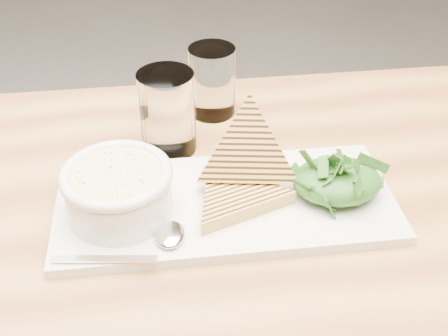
{
  "coord_description": "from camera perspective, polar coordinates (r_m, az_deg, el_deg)",
  "views": [
    {
      "loc": [
        0.12,
        -0.65,
        1.23
      ],
      "look_at": [
        0.19,
        -0.08,
        0.8
      ],
      "focal_mm": 45.0,
      "sensor_mm": 36.0,
      "label": 1
    }
  ],
  "objects": [
    {
      "name": "salad_base",
      "position": [
        0.73,
        11.41,
        -1.27
      ],
      "size": [
        0.11,
        0.09,
        0.04
      ],
      "primitive_type": "ellipsoid",
      "color": "#0F3A0C",
      "rests_on": "platter"
    },
    {
      "name": "sandwich_lean",
      "position": [
        0.71,
        2.49,
        1.55
      ],
      "size": [
        0.17,
        0.17,
        0.17
      ],
      "primitive_type": null,
      "rotation": [
        1.0,
        0.0,
        -0.15
      ],
      "color": "gold",
      "rests_on": "sandwich_flat"
    },
    {
      "name": "soup_bowl",
      "position": [
        0.7,
        -10.6,
        -2.74
      ],
      "size": [
        0.13,
        0.13,
        0.05
      ],
      "primitive_type": "cylinder",
      "color": "white",
      "rests_on": "platter"
    },
    {
      "name": "arugula_pile",
      "position": [
        0.72,
        11.46,
        -0.96
      ],
      "size": [
        0.11,
        0.1,
        0.05
      ],
      "primitive_type": null,
      "color": "#3A7029",
      "rests_on": "platter"
    },
    {
      "name": "table_leg_br",
      "position": [
        1.35,
        21.29,
        -6.56
      ],
      "size": [
        0.06,
        0.06,
        0.71
      ],
      "primitive_type": "cylinder",
      "color": "#AD7F42",
      "rests_on": "ground"
    },
    {
      "name": "spoon_bowl",
      "position": [
        0.66,
        -5.5,
        -6.72
      ],
      "size": [
        0.04,
        0.05,
        0.01
      ],
      "primitive_type": "ellipsoid",
      "rotation": [
        0.0,
        0.0,
        -0.12
      ],
      "color": "silver",
      "rests_on": "platter"
    },
    {
      "name": "platter",
      "position": [
        0.72,
        0.19,
        -3.65
      ],
      "size": [
        0.43,
        0.2,
        0.01
      ],
      "primitive_type": "cube",
      "rotation": [
        0.0,
        0.0,
        0.01
      ],
      "color": "white",
      "rests_on": "table_top"
    },
    {
      "name": "glass_far",
      "position": [
        0.89,
        -1.22,
        8.81
      ],
      "size": [
        0.07,
        0.07,
        0.11
      ],
      "primitive_type": "cylinder",
      "color": "white",
      "rests_on": "table_top"
    },
    {
      "name": "soup",
      "position": [
        0.68,
        -10.89,
        -0.76
      ],
      "size": [
        0.11,
        0.11,
        0.01
      ],
      "primitive_type": "cylinder",
      "color": "beige",
      "rests_on": "soup_bowl"
    },
    {
      "name": "spoon_handle",
      "position": [
        0.65,
        -12.1,
        -9.02
      ],
      "size": [
        0.12,
        0.02,
        0.0
      ],
      "primitive_type": "cube",
      "rotation": [
        0.0,
        0.0,
        -0.12
      ],
      "color": "silver",
      "rests_on": "platter"
    },
    {
      "name": "glass_near",
      "position": [
        0.81,
        -5.76,
        5.63
      ],
      "size": [
        0.08,
        0.08,
        0.12
      ],
      "primitive_type": "cylinder",
      "color": "white",
      "rests_on": "table_top"
    },
    {
      "name": "table_top",
      "position": [
        0.69,
        -3.27,
        -9.48
      ],
      "size": [
        1.25,
        0.84,
        0.04
      ],
      "primitive_type": "cube",
      "rotation": [
        0.0,
        0.0,
        0.01
      ],
      "color": "#AD7F42",
      "rests_on": "ground"
    },
    {
      "name": "bowl_rim",
      "position": [
        0.68,
        -10.9,
        -0.63
      ],
      "size": [
        0.13,
        0.13,
        0.01
      ],
      "primitive_type": "torus",
      "color": "white",
      "rests_on": "soup_bowl"
    },
    {
      "name": "sandwich_flat",
      "position": [
        0.71,
        1.14,
        -2.84
      ],
      "size": [
        0.2,
        0.2,
        0.02
      ],
      "primitive_type": null,
      "rotation": [
        0.0,
        0.0,
        0.36
      ],
      "color": "gold",
      "rests_on": "platter"
    }
  ]
}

